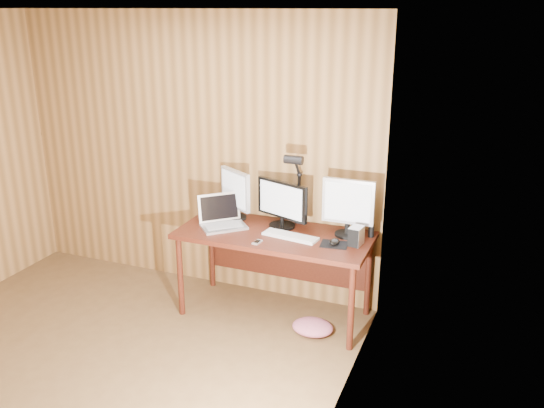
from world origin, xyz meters
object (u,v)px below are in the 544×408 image
Objects in this scene: monitor_right at (348,206)px; speaker at (371,230)px; desk at (277,244)px; monitor_left at (235,193)px; desk_lamp at (296,179)px; monitor_center at (282,204)px; mouse at (334,242)px; hard_drive at (356,236)px; keyboard at (290,236)px; laptop at (222,218)px; phone at (257,242)px.

monitor_right is 4.31× the size of speaker.
desk is 0.58m from monitor_left.
monitor_center is at bearing -165.10° from desk_lamp.
mouse is 1.05× the size of speaker.
keyboard is at bearing -167.14° from hard_drive.
monitor_left is 0.96× the size of laptop.
monitor_left is (-0.44, 0.13, 0.36)m from desk.
phone is at bearing -127.01° from keyboard.
monitor_center is 4.82× the size of phone.
speaker is at bearing -32.92° from laptop.
speaker is at bearing 78.02° from hard_drive.
monitor_right reaches higher than laptop.
mouse is at bearing -101.78° from monitor_right.
laptop reaches higher than keyboard.
laptop is 0.68× the size of desk_lamp.
phone is (-0.62, -0.41, -0.25)m from monitor_right.
laptop reaches higher than phone.
hard_drive is (0.53, 0.04, 0.06)m from keyboard.
hard_drive is at bearing -55.79° from monitor_right.
hard_drive is at bearing -40.54° from desk_lamp.
monitor_right is at bearing 21.00° from monitor_center.
speaker is at bearing 10.67° from desk.
desk is 0.34m from phone.
monitor_left is at bearing 138.46° from phone.
monitor_right reaches higher than desk.
desk_lamp is (0.11, 0.15, 0.54)m from desk.
monitor_left reaches higher than mouse.
desk is 14.52× the size of speaker.
monitor_left is at bearing 178.51° from hard_drive.
hard_drive is (1.12, -0.19, -0.16)m from monitor_left.
monitor_right reaches higher than monitor_left.
hard_drive is at bearing -5.38° from desk.
keyboard is at bearing -46.04° from laptop.
speaker reaches higher than mouse.
monitor_center reaches higher than keyboard.
hard_drive is 0.22m from speaker.
monitor_center is 4.24× the size of mouse.
keyboard is at bearing -157.45° from speaker.
desk_lamp is at bearing 143.44° from mouse.
monitor_left is 1.01m from monitor_right.
monitor_left reaches higher than speaker.
keyboard is 4.09× the size of mouse.
laptop reaches higher than hard_drive.
speaker is (0.60, 0.25, 0.04)m from keyboard.
desk_lamp is (-0.57, 0.22, 0.34)m from hard_drive.
monitor_center is at bearing -25.12° from laptop.
speaker is (0.19, 0.05, -0.20)m from monitor_right.
speaker is at bearing 36.25° from phone.
monitor_left is (-0.45, 0.04, 0.03)m from monitor_center.
monitor_right is 3.21× the size of hard_drive.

